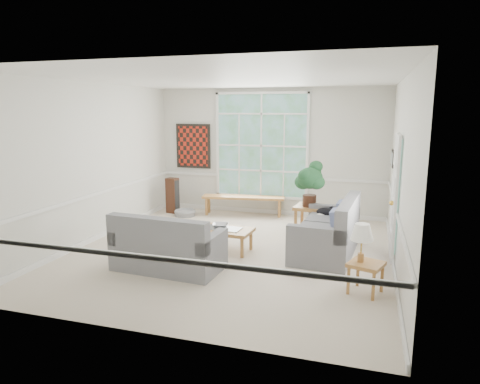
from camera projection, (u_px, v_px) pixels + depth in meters
name	position (u px, v px, depth m)	size (l,w,h in m)	color
floor	(231.00, 252.00, 7.65)	(5.50, 6.00, 0.01)	beige
ceiling	(231.00, 78.00, 7.08)	(5.50, 6.00, 0.02)	white
wall_back	(270.00, 152.00, 10.18)	(5.50, 0.02, 3.00)	silver
wall_front	(144.00, 204.00, 4.54)	(5.50, 0.02, 3.00)	silver
wall_left	(94.00, 163.00, 8.14)	(0.02, 6.00, 3.00)	silver
wall_right	(401.00, 175.00, 6.58)	(0.02, 6.00, 3.00)	silver
window_back	(261.00, 146.00, 10.18)	(2.30, 0.08, 2.40)	white
entry_door	(394.00, 196.00, 7.25)	(0.08, 0.90, 2.10)	white
door_sidelight	(396.00, 197.00, 6.63)	(0.08, 0.26, 1.90)	white
wall_art	(193.00, 146.00, 10.67)	(0.90, 0.06, 1.10)	#60170E
wall_frame_near	(393.00, 159.00, 8.23)	(0.04, 0.26, 0.32)	black
wall_frame_far	(392.00, 157.00, 8.61)	(0.04, 0.26, 0.32)	black
loveseat_right	(326.00, 226.00, 7.46)	(0.95, 1.84, 0.99)	slate
loveseat_front	(169.00, 241.00, 6.74)	(1.68, 0.87, 0.91)	slate
coffee_table	(221.00, 239.00, 7.66)	(1.10, 0.60, 0.41)	#AC753B
pewter_bowl	(220.00, 225.00, 7.68)	(0.35, 0.35, 0.09)	gray
window_bench	(243.00, 206.00, 10.25)	(1.96, 0.38, 0.46)	#AC753B
end_table	(311.00, 220.00, 8.60)	(0.61, 0.61, 0.61)	#AC753B
houseplant	(310.00, 183.00, 8.39)	(0.54, 0.54, 0.92)	#1E4F29
side_table	(365.00, 278.00, 5.87)	(0.43, 0.43, 0.44)	#AC753B
table_lamp	(361.00, 243.00, 5.81)	(0.31, 0.31, 0.54)	white
pet_bed	(185.00, 213.00, 10.20)	(0.50, 0.50, 0.15)	gray
floor_speaker	(173.00, 195.00, 10.45)	(0.27, 0.21, 0.86)	#391D11
cat	(327.00, 212.00, 8.07)	(0.39, 0.27, 0.18)	black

